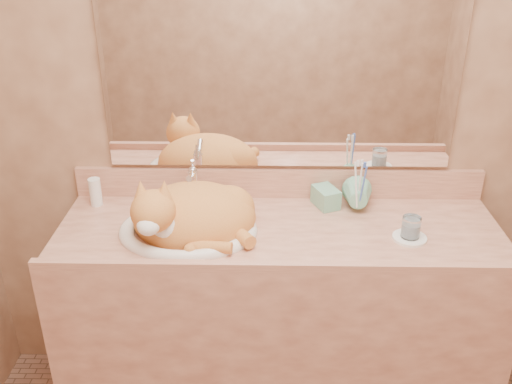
{
  "coord_description": "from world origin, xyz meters",
  "views": [
    {
      "loc": [
        -0.05,
        -1.05,
        1.88
      ],
      "look_at": [
        -0.08,
        0.7,
        1.01
      ],
      "focal_mm": 40.0,
      "sensor_mm": 36.0,
      "label": 1
    }
  ],
  "objects_px": {
    "vanity_counter": "(277,324)",
    "cat": "(190,213)",
    "sink_basin": "(187,213)",
    "toothbrush_cup": "(358,202)",
    "water_glass": "(411,227)",
    "soap_dispenser": "(334,192)"
  },
  "relations": [
    {
      "from": "cat",
      "to": "water_glass",
      "type": "bearing_deg",
      "value": -5.44
    },
    {
      "from": "toothbrush_cup",
      "to": "water_glass",
      "type": "height_order",
      "value": "toothbrush_cup"
    },
    {
      "from": "vanity_counter",
      "to": "cat",
      "type": "relative_size",
      "value": 3.63
    },
    {
      "from": "sink_basin",
      "to": "water_glass",
      "type": "bearing_deg",
      "value": -16.03
    },
    {
      "from": "vanity_counter",
      "to": "water_glass",
      "type": "relative_size",
      "value": 21.12
    },
    {
      "from": "vanity_counter",
      "to": "water_glass",
      "type": "height_order",
      "value": "water_glass"
    },
    {
      "from": "sink_basin",
      "to": "water_glass",
      "type": "relative_size",
      "value": 6.35
    },
    {
      "from": "sink_basin",
      "to": "toothbrush_cup",
      "type": "relative_size",
      "value": 4.14
    },
    {
      "from": "cat",
      "to": "toothbrush_cup",
      "type": "xyz_separation_m",
      "value": [
        0.61,
        0.13,
        -0.02
      ]
    },
    {
      "from": "sink_basin",
      "to": "cat",
      "type": "distance_m",
      "value": 0.01
    },
    {
      "from": "vanity_counter",
      "to": "toothbrush_cup",
      "type": "distance_m",
      "value": 0.57
    },
    {
      "from": "cat",
      "to": "vanity_counter",
      "type": "bearing_deg",
      "value": 0.82
    },
    {
      "from": "vanity_counter",
      "to": "sink_basin",
      "type": "relative_size",
      "value": 3.33
    },
    {
      "from": "sink_basin",
      "to": "water_glass",
      "type": "distance_m",
      "value": 0.78
    },
    {
      "from": "sink_basin",
      "to": "toothbrush_cup",
      "type": "distance_m",
      "value": 0.63
    },
    {
      "from": "soap_dispenser",
      "to": "water_glass",
      "type": "relative_size",
      "value": 2.23
    },
    {
      "from": "soap_dispenser",
      "to": "water_glass",
      "type": "bearing_deg",
      "value": -61.13
    },
    {
      "from": "vanity_counter",
      "to": "water_glass",
      "type": "bearing_deg",
      "value": -7.14
    },
    {
      "from": "soap_dispenser",
      "to": "toothbrush_cup",
      "type": "bearing_deg",
      "value": -36.44
    },
    {
      "from": "cat",
      "to": "water_glass",
      "type": "distance_m",
      "value": 0.77
    },
    {
      "from": "vanity_counter",
      "to": "water_glass",
      "type": "xyz_separation_m",
      "value": [
        0.45,
        -0.06,
        0.47
      ]
    },
    {
      "from": "vanity_counter",
      "to": "cat",
      "type": "bearing_deg",
      "value": -176.53
    }
  ]
}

